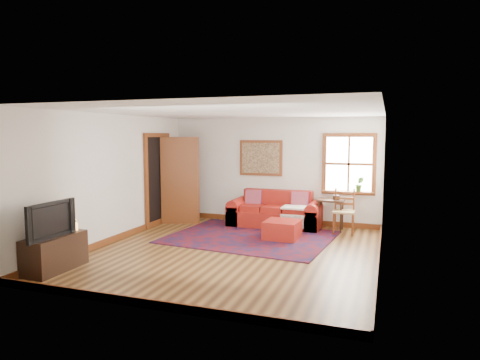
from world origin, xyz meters
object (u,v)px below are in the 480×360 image
at_px(ladder_back_chair, 344,209).
at_px(media_cabinet, 55,253).
at_px(side_table, 331,205).
at_px(red_ottoman, 282,230).
at_px(red_leather_sofa, 275,215).

relative_size(ladder_back_chair, media_cabinet, 0.95).
relative_size(side_table, ladder_back_chair, 0.73).
height_order(red_ottoman, side_table, side_table).
relative_size(red_ottoman, side_table, 0.96).
bearing_deg(media_cabinet, red_leather_sofa, 60.38).
xyz_separation_m(side_table, ladder_back_chair, (0.30, -0.17, -0.05)).
relative_size(red_leather_sofa, side_table, 3.01).
bearing_deg(ladder_back_chair, media_cabinet, -134.47).
bearing_deg(red_ottoman, side_table, 56.21).
relative_size(side_table, media_cabinet, 0.69).
bearing_deg(media_cabinet, red_ottoman, 47.35).
bearing_deg(side_table, media_cabinet, -131.09).
xyz_separation_m(red_leather_sofa, side_table, (1.26, -0.04, 0.30)).
distance_m(red_ottoman, media_cabinet, 4.23).
bearing_deg(side_table, red_ottoman, -126.32).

